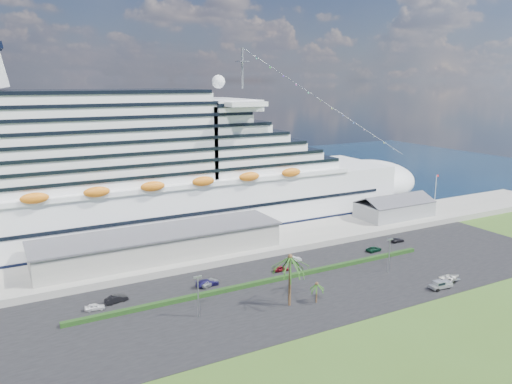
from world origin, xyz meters
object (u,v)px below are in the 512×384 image
cruise_ship (145,179)px  parked_car_3 (207,283)px  boat_trailer (450,277)px  pickup_truck (440,284)px

cruise_ship → parked_car_3: bearing=-89.0°
cruise_ship → boat_trailer: 84.84m
parked_car_3 → pickup_truck: 50.78m
boat_trailer → parked_car_3: bearing=153.8°
parked_car_3 → boat_trailer: bearing=-119.1°
parked_car_3 → pickup_truck: pickup_truck is taller
boat_trailer → cruise_ship: bearing=126.3°
cruise_ship → pickup_truck: cruise_ship is taller
parked_car_3 → boat_trailer: size_ratio=0.87×
cruise_ship → pickup_truck: size_ratio=35.18×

